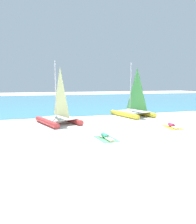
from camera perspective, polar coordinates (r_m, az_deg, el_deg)
ground_plane at (r=21.35m, az=-4.17°, el=-1.22°), size 120.00×120.00×0.00m
ocean_water at (r=41.08m, az=-10.20°, el=3.17°), size 120.00×40.00×0.05m
sailboat_red at (r=17.67m, az=-10.94°, el=-0.68°), size 3.83×4.73×5.34m
sailboat_yellow at (r=21.66m, az=9.91°, el=1.04°), size 3.69×4.82×5.59m
towel_left at (r=12.79m, az=2.34°, el=-7.50°), size 1.31×2.01×0.01m
sunbather_left at (r=12.81m, az=2.21°, el=-6.89°), size 0.59×1.57×0.30m
towel_right at (r=17.01m, az=20.19°, el=-4.08°), size 1.40×2.06×0.01m
sunbather_right at (r=17.04m, az=20.11°, el=-3.62°), size 0.66×1.57×0.30m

